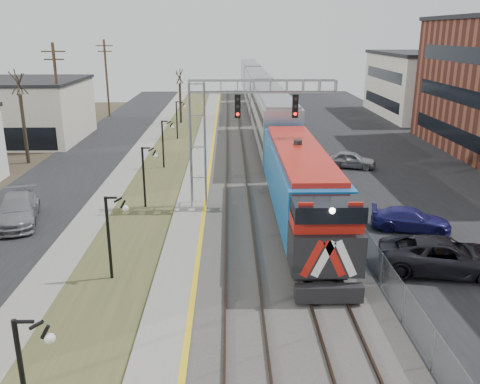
{
  "coord_description": "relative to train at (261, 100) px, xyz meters",
  "views": [
    {
      "loc": [
        1.44,
        -3.3,
        10.92
      ],
      "look_at": [
        2.04,
        22.97,
        2.6
      ],
      "focal_mm": 38.0,
      "sensor_mm": 36.0,
      "label": 1
    }
  ],
  "objects": [
    {
      "name": "street_west",
      "position": [
        -17.0,
        -24.56,
        -2.9
      ],
      "size": [
        7.0,
        120.0,
        0.04
      ],
      "primitive_type": "cube",
      "color": "black",
      "rests_on": "ground"
    },
    {
      "name": "sidewalk",
      "position": [
        -12.5,
        -24.56,
        -2.88
      ],
      "size": [
        2.0,
        120.0,
        0.08
      ],
      "primitive_type": "cube",
      "color": "gray",
      "rests_on": "ground"
    },
    {
      "name": "grass_median",
      "position": [
        -9.5,
        -24.56,
        -2.89
      ],
      "size": [
        4.0,
        120.0,
        0.06
      ],
      "primitive_type": "cube",
      "color": "#414525",
      "rests_on": "ground"
    },
    {
      "name": "platform",
      "position": [
        -6.5,
        -24.56,
        -2.8
      ],
      "size": [
        2.0,
        120.0,
        0.24
      ],
      "primitive_type": "cube",
      "color": "gray",
      "rests_on": "ground"
    },
    {
      "name": "ballast_bed",
      "position": [
        -1.5,
        -24.56,
        -2.82
      ],
      "size": [
        8.0,
        120.0,
        0.2
      ],
      "primitive_type": "cube",
      "color": "#595651",
      "rests_on": "ground"
    },
    {
      "name": "parking_lot",
      "position": [
        10.5,
        -24.56,
        -2.9
      ],
      "size": [
        16.0,
        120.0,
        0.04
      ],
      "primitive_type": "cube",
      "color": "black",
      "rests_on": "ground"
    },
    {
      "name": "platform_edge",
      "position": [
        -5.62,
        -24.56,
        -2.67
      ],
      "size": [
        0.24,
        120.0,
        0.01
      ],
      "primitive_type": "cube",
      "color": "gold",
      "rests_on": "platform"
    },
    {
      "name": "track_near",
      "position": [
        -3.5,
        -24.56,
        -2.64
      ],
      "size": [
        1.58,
        120.0,
        0.15
      ],
      "color": "#2D2119",
      "rests_on": "ballast_bed"
    },
    {
      "name": "track_far",
      "position": [
        -0.0,
        -24.56,
        -2.64
      ],
      "size": [
        1.58,
        120.0,
        0.15
      ],
      "color": "#2D2119",
      "rests_on": "ballast_bed"
    },
    {
      "name": "train",
      "position": [
        0.0,
        0.0,
        0.0
      ],
      "size": [
        3.0,
        85.85,
        5.33
      ],
      "color": "#145DA4",
      "rests_on": "ground"
    },
    {
      "name": "signal_gantry",
      "position": [
        -4.28,
        -31.57,
        2.67
      ],
      "size": [
        9.0,
        1.07,
        8.15
      ],
      "color": "gray",
      "rests_on": "ground"
    },
    {
      "name": "lampposts",
      "position": [
        -9.5,
        -41.27,
        -0.92
      ],
      "size": [
        0.14,
        62.14,
        4.0
      ],
      "color": "black",
      "rests_on": "ground"
    },
    {
      "name": "fence",
      "position": [
        2.7,
        -24.56,
        -2.12
      ],
      "size": [
        0.04,
        120.0,
        1.6
      ],
      "primitive_type": "cube",
      "color": "gray",
      "rests_on": "ground"
    },
    {
      "name": "bare_trees",
      "position": [
        -18.16,
        -20.65,
        -0.22
      ],
      "size": [
        12.3,
        42.3,
        5.95
      ],
      "color": "#382D23",
      "rests_on": "ground"
    },
    {
      "name": "car_lot_c",
      "position": [
        6.01,
        -41.31,
        -2.09
      ],
      "size": [
        6.35,
        3.83,
        1.65
      ],
      "primitive_type": "imported",
      "rotation": [
        0.0,
        0.0,
        1.38
      ],
      "color": "black",
      "rests_on": "ground"
    },
    {
      "name": "car_lot_d",
      "position": [
        6.31,
        -35.96,
        -2.28
      ],
      "size": [
        4.74,
        2.87,
        1.29
      ],
      "primitive_type": "imported",
      "rotation": [
        0.0,
        0.0,
        1.31
      ],
      "color": "navy",
      "rests_on": "ground"
    },
    {
      "name": "car_lot_e",
      "position": [
        6.15,
        -21.9,
        -2.23
      ],
      "size": [
        4.35,
        2.81,
        1.38
      ],
      "primitive_type": "imported",
      "rotation": [
        0.0,
        0.0,
        1.25
      ],
      "color": "gray",
      "rests_on": "ground"
    },
    {
      "name": "car_street_b",
      "position": [
        -16.64,
        -34.25,
        -2.11
      ],
      "size": [
        3.68,
        6.0,
        1.62
      ],
      "primitive_type": "imported",
      "rotation": [
        0.0,
        0.0,
        0.27
      ],
      "color": "gray",
      "rests_on": "ground"
    }
  ]
}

